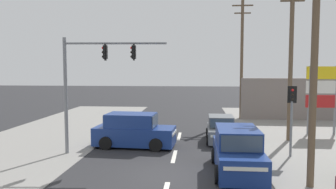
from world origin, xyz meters
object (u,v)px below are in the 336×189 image
Objects in this scene: utility_pole_foreground_right at (312,29)px; shopping_plaza_sign at (322,90)px; utility_pole_background_right at (242,57)px; traffic_signal_mast at (90,74)px; utility_pole_midground_right at (291,59)px; suv_kerbside_parked at (134,131)px; pedestal_signal_right_kerb at (292,109)px; hatchback_crossing_left at (221,130)px; suv_receding_far at (237,152)px.

shopping_plaza_sign is at bearing 67.46° from utility_pole_foreground_right.
traffic_signal_mast is at bearing -126.10° from utility_pole_background_right.
utility_pole_midground_right reaches higher than suv_kerbside_parked.
suv_kerbside_parked is at bearing 170.07° from pedestal_signal_right_kerb.
utility_pole_midground_right is 2.08× the size of shopping_plaza_sign.
pedestal_signal_right_kerb is 8.52m from suv_kerbside_parked.
utility_pole_midground_right is 2.61× the size of hatchback_crossing_left.
pedestal_signal_right_kerb is 0.77× the size of suv_kerbside_parked.
suv_receding_far is at bearing -120.89° from utility_pole_midground_right.
pedestal_signal_right_kerb is 4.34m from suv_receding_far.
utility_pole_midground_right is 2.06× the size of suv_kerbside_parked.
traffic_signal_mast is at bearing -155.97° from shopping_plaza_sign.
utility_pole_background_right is 2.22× the size of suv_kerbside_parked.
utility_pole_foreground_right is 10.50m from traffic_signal_mast.
traffic_signal_mast is 8.25m from suv_receding_far.
suv_receding_far is (-2.98, -2.75, -1.53)m from pedestal_signal_right_kerb.
shopping_plaza_sign is at bearing 58.29° from pedestal_signal_right_kerb.
suv_receding_far is (7.17, -2.48, -3.26)m from traffic_signal_mast.
suv_receding_far is at bearing -98.14° from utility_pole_background_right.
utility_pole_midground_right is 11.85m from traffic_signal_mast.
suv_receding_far reaches higher than hatchback_crossing_left.
shopping_plaza_sign is (13.76, 6.14, -1.16)m from traffic_signal_mast.
traffic_signal_mast is at bearing -137.70° from suv_kerbside_parked.
hatchback_crossing_left is (-3.22, 3.31, -1.71)m from pedestal_signal_right_kerb.
hatchback_crossing_left is at bearing -159.58° from shopping_plaza_sign.
pedestal_signal_right_kerb is 0.77× the size of shopping_plaza_sign.
suv_kerbside_parked is at bearing 141.47° from suv_receding_far.
suv_kerbside_parked reaches higher than hatchback_crossing_left.
utility_pole_background_right is at bearing 75.26° from hatchback_crossing_left.
utility_pole_midground_right is at bearing -78.79° from utility_pole_background_right.
utility_pole_midground_right is at bearing 14.39° from suv_kerbside_parked.
pedestal_signal_right_kerb is at bearing 82.04° from utility_pole_foreground_right.
utility_pole_foreground_right reaches higher than hatchback_crossing_left.
utility_pole_foreground_right is 5.54m from pedestal_signal_right_kerb.
pedestal_signal_right_kerb is (-0.95, -3.80, -2.60)m from utility_pole_midground_right.
suv_receding_far is at bearing -38.53° from suv_kerbside_parked.
shopping_plaza_sign reaches higher than hatchback_crossing_left.
shopping_plaza_sign reaches higher than suv_kerbside_parked.
traffic_signal_mast is at bearing 160.92° from suv_receding_far.
shopping_plaza_sign is 1.25× the size of hatchback_crossing_left.
suv_kerbside_parked is at bearing -165.61° from utility_pole_midground_right.
hatchback_crossing_left is 5.37m from suv_kerbside_parked.
shopping_plaza_sign is at bearing 20.42° from hatchback_crossing_left.
suv_kerbside_parked is at bearing 143.02° from utility_pole_foreground_right.
utility_pole_background_right reaches higher than utility_pole_midground_right.
hatchback_crossing_left is (-0.24, 6.07, -0.18)m from suv_receding_far.
traffic_signal_mast reaches higher than shopping_plaza_sign.
utility_pole_foreground_right is 5.71m from suv_receding_far.
shopping_plaza_sign is (3.62, 5.86, 0.57)m from pedestal_signal_right_kerb.
shopping_plaza_sign is at bearing 24.03° from traffic_signal_mast.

